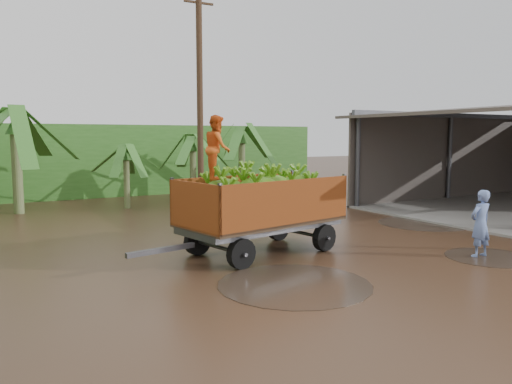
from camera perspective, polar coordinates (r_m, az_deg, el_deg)
ground at (r=13.92m, az=10.39°, el=-6.25°), size 100.00×100.00×0.00m
hedge_north at (r=27.25m, az=-15.28°, el=3.59°), size 22.00×3.00×3.60m
banana_trailer at (r=12.83m, az=0.56°, el=-1.32°), size 6.01×2.81×3.53m
man_blue at (r=13.70m, az=24.27°, el=-3.30°), size 0.63×0.43×1.70m
utility_pole at (r=19.88m, az=-6.43°, el=10.42°), size 1.20×0.24×8.75m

